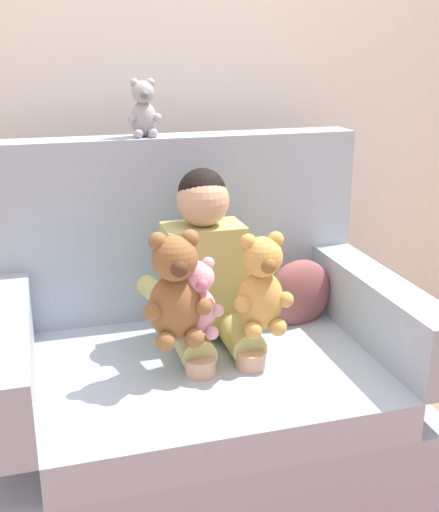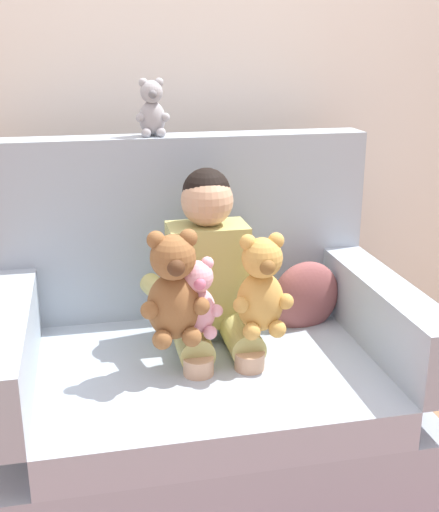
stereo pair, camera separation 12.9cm
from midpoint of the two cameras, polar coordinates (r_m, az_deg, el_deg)
The scene contains 9 objects.
ground_plane at distance 2.36m, azimuth 0.35°, elevation -19.11°, with size 8.00×8.00×0.00m, color #936D4C.
back_wall at distance 2.61m, azimuth -3.22°, elevation 15.32°, with size 6.00×0.10×2.60m, color silver.
armchair at distance 2.21m, azimuth 0.07°, elevation -11.13°, with size 1.32×0.92×1.13m.
seated_child at distance 2.10m, azimuth 1.06°, elevation -2.57°, with size 0.45×0.39×0.82m.
plush_pink at distance 1.94m, azimuth -0.06°, elevation -3.89°, with size 0.15×0.12×0.25m.
plush_honey at distance 1.96m, azimuth 5.60°, elevation -2.79°, with size 0.19×0.15×0.32m.
plush_brown at distance 1.89m, azimuth -2.12°, elevation -3.07°, with size 0.20×0.17×0.34m.
plush_grey_on_backrest at distance 2.25m, azimuth -4.30°, elevation 12.76°, with size 0.12×0.09×0.19m.
throw_pillow at distance 2.32m, azimuth 9.16°, elevation -3.59°, with size 0.26×0.12×0.26m, color #8C4C4C.
Camera 2 is at (-0.34, -1.85, 1.44)m, focal length 45.37 mm.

